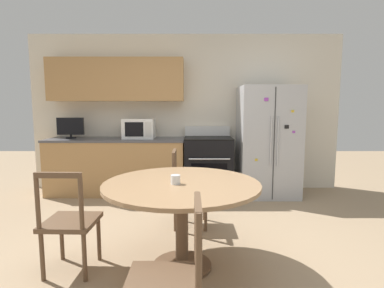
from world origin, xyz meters
name	(u,v)px	position (x,y,z in m)	size (l,w,h in m)	color
ground_plane	(180,266)	(0.00, 0.00, 0.00)	(14.00, 14.00, 0.00)	#9E8466
back_wall	(168,104)	(-0.30, 2.59, 1.45)	(5.20, 0.44, 2.60)	silver
kitchen_counter	(117,166)	(-1.11, 2.29, 0.45)	(2.20, 0.64, 0.90)	#AD7F4C
refrigerator	(268,141)	(1.31, 2.20, 0.86)	(0.91, 0.78, 1.72)	#B2B5BA
oven_range	(208,165)	(0.37, 2.26, 0.47)	(0.75, 0.68, 1.08)	black
microwave	(139,129)	(-0.75, 2.31, 1.06)	(0.49, 0.37, 0.32)	white
countertop_tv	(71,127)	(-1.85, 2.32, 1.08)	(0.43, 0.16, 0.33)	black
dining_table	(182,197)	(0.02, -0.01, 0.63)	(1.34, 1.34, 0.76)	#997551
dining_chair_far	(188,190)	(0.06, 0.93, 0.43)	(0.42, 0.42, 0.90)	brown
dining_chair_near	(169,283)	(-0.02, -0.95, 0.43)	(0.42, 0.42, 0.90)	brown
dining_chair_left	(70,223)	(-0.92, -0.09, 0.43)	(0.43, 0.43, 0.90)	brown
candle_glass	(176,180)	(-0.03, -0.06, 0.80)	(0.08, 0.08, 0.08)	silver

